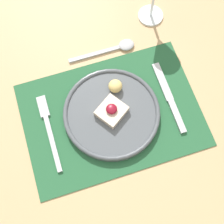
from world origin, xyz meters
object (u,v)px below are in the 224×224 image
object	(u,v)px
dinner_plate	(112,113)
fork	(48,127)
knife	(171,102)
spoon	(116,48)

from	to	relation	value
dinner_plate	fork	distance (m)	0.17
dinner_plate	fork	xyz separation A→B (m)	(-0.17, 0.02, -0.01)
dinner_plate	knife	distance (m)	0.16
fork	spoon	xyz separation A→B (m)	(0.24, 0.17, -0.00)
knife	spoon	distance (m)	0.22
dinner_plate	fork	bearing A→B (deg)	174.60
spoon	fork	bearing A→B (deg)	-140.19
knife	fork	bearing A→B (deg)	176.36
dinner_plate	spoon	size ratio (longest dim) A/B	1.31
dinner_plate	knife	world-z (taller)	dinner_plate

